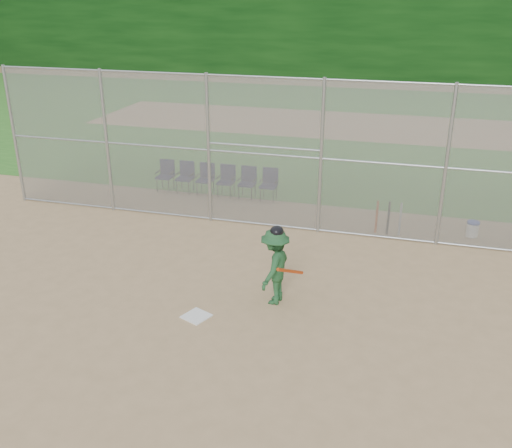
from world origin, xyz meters
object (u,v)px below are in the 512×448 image
(chair_0, at_px, (165,176))
(water_cooler, at_px, (472,229))
(batter_at_plate, at_px, (275,266))
(home_plate, at_px, (196,316))

(chair_0, bearing_deg, water_cooler, -7.61)
(batter_at_plate, xyz_separation_m, water_cooler, (4.13, 4.62, -0.61))
(water_cooler, bearing_deg, batter_at_plate, -131.76)
(home_plate, height_order, water_cooler, water_cooler)
(water_cooler, relative_size, chair_0, 0.42)
(home_plate, bearing_deg, chair_0, 118.34)
(home_plate, relative_size, chair_0, 0.49)
(batter_at_plate, height_order, water_cooler, batter_at_plate)
(water_cooler, height_order, chair_0, chair_0)
(home_plate, relative_size, batter_at_plate, 0.28)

